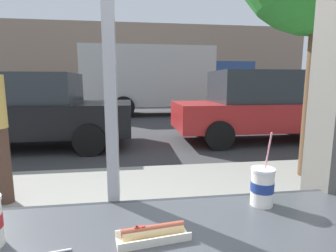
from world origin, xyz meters
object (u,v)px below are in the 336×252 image
Objects in this scene: parked_car_red at (259,106)px; box_truck at (164,79)px; hotdog_tray_near at (153,233)px; parked_car_black at (30,110)px; soda_cup_left at (262,186)px.

box_truck is (-1.68, 5.84, 0.76)m from parked_car_red.
parked_car_red reaches higher than hotdog_tray_near.
parked_car_black is 0.59× the size of box_truck.
box_truck is (3.70, 5.84, 0.78)m from parked_car_black.
parked_car_red is (2.62, 5.22, -0.14)m from soda_cup_left.
box_truck is (0.94, 11.06, 0.62)m from soda_cup_left.
soda_cup_left is 0.08× the size of parked_car_red.
soda_cup_left is 5.84m from parked_car_red.
hotdog_tray_near is 0.06× the size of parked_car_red.
box_truck reaches higher than parked_car_black.
hotdog_tray_near is at bearing -67.10° from parked_car_black.
hotdog_tray_near is 6.24m from parked_car_red.
parked_car_red is (5.39, -0.00, 0.03)m from parked_car_black.
parked_car_black is at bearing 180.00° from parked_car_red.
parked_car_red is at bearing -73.93° from box_truck.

